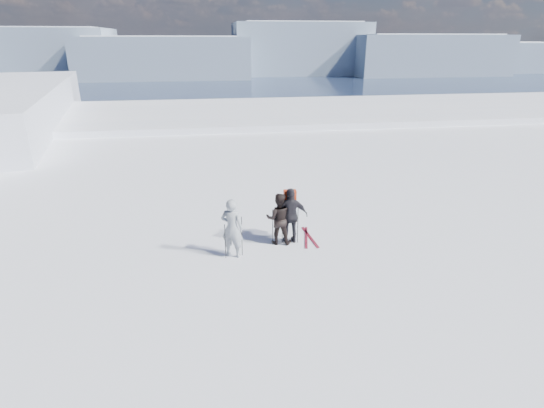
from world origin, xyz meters
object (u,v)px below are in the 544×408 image
Objects in this scene: skis_loose at (308,237)px; skier_dark at (279,219)px; skier_pack at (291,216)px; skier_grey at (232,228)px.

skier_dark is at bearing -168.38° from skis_loose.
skier_pack is at bearing -167.58° from skier_dark.
skier_grey is at bearing 35.63° from skier_dark.
skier_grey is 1.77m from skier_dark.
skis_loose is at bearing -137.02° from skier_grey.
skier_grey reaches higher than skier_dark.
skier_dark is 0.42m from skier_pack.
skier_dark is 1.43m from skis_loose.
skier_pack reaches higher than skier_dark.
skier_grey is 1.15× the size of skis_loose.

